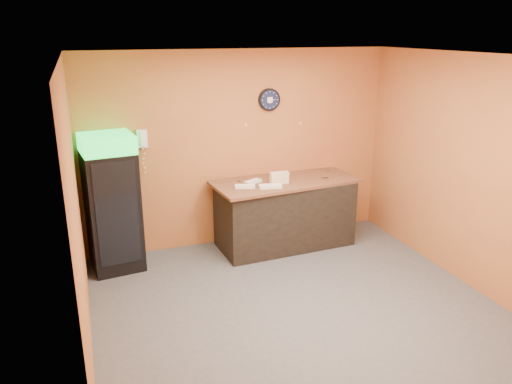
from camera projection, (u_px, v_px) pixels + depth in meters
name	position (u px, v px, depth m)	size (l,w,h in m)	color
floor	(293.00, 302.00, 5.85)	(4.50, 4.50, 0.00)	#47474C
back_wall	(240.00, 149.00, 7.20)	(4.50, 0.02, 2.80)	#B16E32
left_wall	(77.00, 213.00, 4.70)	(0.02, 4.00, 2.80)	#B16E32
right_wall	(463.00, 170.00, 6.12)	(0.02, 4.00, 2.80)	#B16E32
ceiling	(299.00, 56.00, 4.97)	(4.50, 4.00, 0.02)	white
beverage_cooler	(112.00, 206.00, 6.43)	(0.70, 0.71, 1.81)	black
prep_counter	(285.00, 214.00, 7.28)	(1.91, 0.85, 0.95)	black
wall_clock	(269.00, 100.00, 7.10)	(0.32, 0.06, 0.32)	black
wall_phone	(142.00, 138.00, 6.64)	(0.13, 0.11, 0.24)	white
butcher_paper	(285.00, 182.00, 7.13)	(2.06, 0.90, 0.04)	brown
sub_roll_stack	(279.00, 178.00, 6.94)	(0.26, 0.09, 0.17)	beige
wrapped_sandwich_left	(245.00, 186.00, 6.78)	(0.27, 0.11, 0.04)	white
wrapped_sandwich_mid	(270.00, 186.00, 6.78)	(0.31, 0.12, 0.04)	white
wrapped_sandwich_right	(253.00, 182.00, 6.99)	(0.26, 0.10, 0.04)	white
kitchen_tool	(281.00, 176.00, 7.21)	(0.06, 0.06, 0.06)	silver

